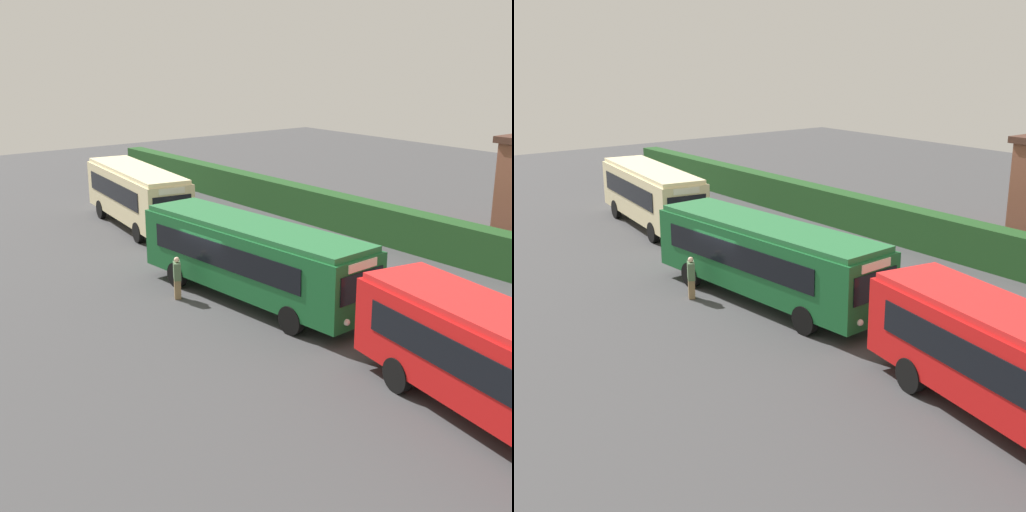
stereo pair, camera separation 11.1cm
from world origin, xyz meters
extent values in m
plane|color=#424244|center=(0.00, 0.00, 0.00)|extent=(80.95, 80.95, 0.00)
cube|color=beige|center=(-11.11, 2.56, 1.74)|extent=(9.47, 3.61, 2.37)
cube|color=#F8E8B2|center=(-11.11, 2.56, 3.02)|extent=(9.17, 3.39, 0.20)
cube|color=black|center=(-11.24, 3.78, 2.02)|extent=(7.14, 1.03, 0.95)
cube|color=black|center=(-11.57, 1.41, 2.02)|extent=(7.14, 1.03, 0.95)
cube|color=black|center=(-6.52, 1.92, 2.02)|extent=(0.31, 1.92, 1.00)
cube|color=silver|center=(-6.52, 1.92, 2.74)|extent=(0.22, 1.29, 0.28)
cylinder|color=black|center=(-8.12, 3.23, 0.50)|extent=(1.03, 0.42, 1.00)
cylinder|color=black|center=(-8.42, 1.09, 0.50)|extent=(1.03, 0.42, 1.00)
cylinder|color=black|center=(-13.80, 4.02, 0.50)|extent=(1.03, 0.42, 1.00)
cylinder|color=black|center=(-14.09, 1.88, 0.50)|extent=(1.03, 0.42, 1.00)
sphere|color=silver|center=(-6.42, 2.56, 0.90)|extent=(0.22, 0.22, 0.22)
sphere|color=silver|center=(-6.59, 1.27, 0.90)|extent=(0.22, 0.22, 0.22)
cube|color=#19602D|center=(1.40, 0.53, 1.68)|extent=(10.48, 3.23, 2.25)
cube|color=#27723C|center=(1.40, 0.53, 2.90)|extent=(10.15, 3.01, 0.20)
cube|color=black|center=(1.00, 1.76, 1.95)|extent=(8.03, 0.63, 0.90)
cube|color=black|center=(1.19, -0.74, 1.95)|extent=(8.03, 0.63, 0.90)
cube|color=black|center=(6.56, 0.91, 1.95)|extent=(0.19, 2.03, 0.95)
cube|color=silver|center=(6.56, 0.91, 2.62)|extent=(0.14, 1.36, 0.28)
cylinder|color=black|center=(4.50, 1.91, 0.50)|extent=(1.02, 0.35, 1.00)
cylinder|color=black|center=(4.67, -0.37, 0.50)|extent=(1.02, 0.35, 1.00)
cylinder|color=black|center=(-1.88, 1.44, 0.50)|extent=(1.02, 0.35, 1.00)
cylinder|color=black|center=(-1.71, -0.84, 0.50)|extent=(1.02, 0.35, 1.00)
sphere|color=silver|center=(6.52, 1.59, 0.90)|extent=(0.22, 0.22, 0.22)
sphere|color=silver|center=(6.62, 0.23, 0.90)|extent=(0.22, 0.22, 0.22)
cube|color=black|center=(12.27, -1.24, 1.92)|extent=(7.76, 1.38, 0.89)
cylinder|color=black|center=(9.87, 1.47, 0.50)|extent=(1.03, 0.45, 1.00)
cylinder|color=black|center=(9.50, -0.65, 0.50)|extent=(1.03, 0.45, 1.00)
cube|color=silver|center=(-12.27, 6.41, 0.40)|extent=(0.38, 0.39, 0.81)
cube|color=maroon|center=(-12.27, 6.41, 1.16)|extent=(0.50, 0.55, 0.70)
sphere|color=beige|center=(-12.27, 6.41, 1.62)|extent=(0.22, 0.22, 0.22)
cube|color=olive|center=(-0.56, -1.53, 0.38)|extent=(0.38, 0.35, 0.76)
cube|color=#4C6B47|center=(-0.56, -1.53, 1.09)|extent=(0.54, 0.44, 0.67)
sphere|color=beige|center=(-0.56, -1.53, 1.53)|extent=(0.21, 0.21, 0.21)
cube|color=silver|center=(3.48, 4.41, 0.42)|extent=(0.40, 0.39, 0.85)
cube|color=maroon|center=(3.48, 4.41, 1.22)|extent=(0.55, 0.51, 0.74)
sphere|color=#8C6647|center=(3.48, 4.41, 1.70)|extent=(0.23, 0.23, 0.23)
cube|color=#214C20|center=(0.00, 10.53, 0.91)|extent=(52.48, 1.10, 1.82)
camera|label=1|loc=(20.93, -14.44, 9.22)|focal=49.09mm
camera|label=2|loc=(20.99, -14.35, 9.22)|focal=49.09mm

